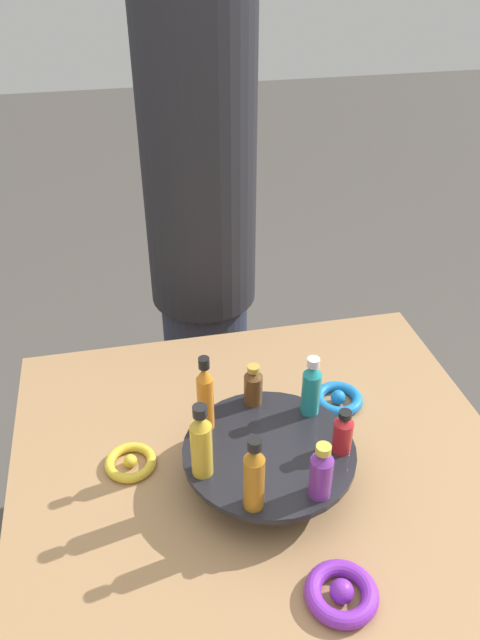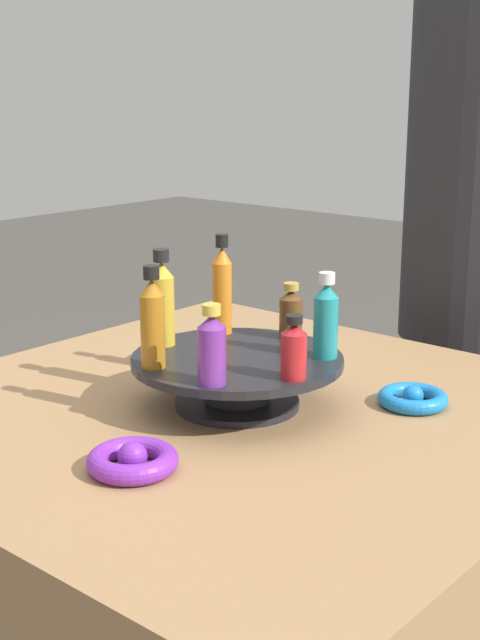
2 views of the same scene
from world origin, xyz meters
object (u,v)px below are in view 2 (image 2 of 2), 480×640
at_px(bottle_purple, 212,348).
at_px(ribbon_bow_purple, 133,460).
at_px(person_figure, 472,267).
at_px(bottle_teal, 326,319).
at_px(bottle_brown, 291,313).
at_px(ribbon_bow_gold, 161,355).
at_px(ribbon_bow_blue, 413,398).
at_px(display_stand, 237,373).
at_px(bottle_amber, 152,321).
at_px(bottle_orange, 222,288).
at_px(bottle_red, 294,350).
at_px(bottle_gold, 162,301).

bearing_deg(bottle_purple, ribbon_bow_purple, -2.12).
bearing_deg(person_figure, bottle_teal, 8.53).
distance_m(bottle_brown, ribbon_bow_gold, 0.26).
distance_m(ribbon_bow_blue, ribbon_bow_gold, 0.44).
bearing_deg(ribbon_bow_gold, bottle_purple, 56.56).
height_order(display_stand, bottle_purple, bottle_purple).
bearing_deg(bottle_amber, ribbon_bow_blue, 138.71).
xyz_separation_m(bottle_orange, ribbon_bow_blue, (-0.09, 0.29, -0.13)).
distance_m(bottle_orange, ribbon_bow_blue, 0.33).
relative_size(display_stand, ribbon_bow_gold, 3.19).
bearing_deg(bottle_amber, person_figure, 176.32).
bearing_deg(person_figure, display_stand, 0.00).
bearing_deg(ribbon_bow_purple, bottle_purple, 177.88).
height_order(bottle_teal, ribbon_bow_blue, bottle_teal).
bearing_deg(bottle_orange, ribbon_bow_purple, 24.14).
bearing_deg(ribbon_bow_gold, ribbon_bow_blue, 101.13).
bearing_deg(ribbon_bow_blue, bottle_teal, -46.42).
bearing_deg(person_figure, ribbon_bow_gold, -20.43).
distance_m(ribbon_bow_blue, person_figure, 0.59).
relative_size(bottle_red, bottle_brown, 1.01).
xyz_separation_m(bottle_teal, ribbon_bow_blue, (-0.09, 0.09, -0.12)).
xyz_separation_m(bottle_gold, bottle_red, (-0.00, 0.24, -0.03)).
bearing_deg(bottle_orange, bottle_red, 64.30).
xyz_separation_m(bottle_amber, bottle_brown, (-0.24, 0.05, -0.03)).
relative_size(bottle_brown, bottle_orange, 0.55).
xyz_separation_m(bottle_gold, bottle_amber, (0.08, 0.07, -0.00)).
bearing_deg(bottle_teal, bottle_purple, -12.84).
xyz_separation_m(ribbon_bow_gold, ribbon_bow_purple, (0.33, 0.29, 0.00)).
bearing_deg(bottle_red, ribbon_bow_gold, -106.88).
distance_m(bottle_amber, person_figure, 0.84).
bearing_deg(bottle_purple, bottle_teal, 167.16).
height_order(bottle_teal, bottle_brown, bottle_teal).
bearing_deg(bottle_orange, person_figure, 171.47).
xyz_separation_m(bottle_amber, bottle_teal, (-0.19, 0.15, -0.01)).
bearing_deg(bottle_teal, bottle_gold, -64.27).
height_order(bottle_red, bottle_teal, bottle_teal).
height_order(bottle_red, person_figure, person_figure).
height_order(bottle_amber, bottle_red, bottle_amber).
bearing_deg(bottle_teal, ribbon_bow_gold, -90.75).
bearing_deg(person_figure, bottle_purple, 3.69).
bearing_deg(bottle_gold, bottle_amber, 38.59).
relative_size(bottle_brown, ribbon_bow_purple, 0.77).
distance_m(bottle_amber, bottle_orange, 0.19).
height_order(bottle_red, bottle_brown, bottle_red).
height_order(bottle_gold, ribbon_bow_gold, bottle_gold).
height_order(ribbon_bow_blue, person_figure, person_figure).
height_order(bottle_red, ribbon_bow_purple, bottle_red).
relative_size(bottle_amber, ribbon_bow_blue, 1.39).
bearing_deg(bottle_red, display_stand, -102.84).
distance_m(bottle_purple, ribbon_bow_gold, 0.37).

